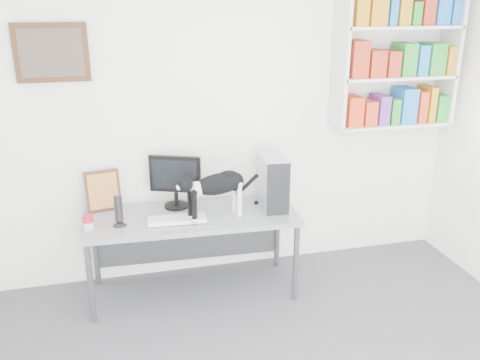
# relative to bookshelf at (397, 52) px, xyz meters

# --- Properties ---
(room) EXTENTS (4.01, 4.01, 2.70)m
(room) POSITION_rel_bookshelf_xyz_m (-1.40, -1.85, -0.50)
(room) COLOR #4B4B50
(room) RESTS_ON ground
(bookshelf) EXTENTS (1.03, 0.28, 1.24)m
(bookshelf) POSITION_rel_bookshelf_xyz_m (0.00, 0.00, 0.00)
(bookshelf) COLOR silver
(bookshelf) RESTS_ON room
(wall_art) EXTENTS (0.52, 0.04, 0.42)m
(wall_art) POSITION_rel_bookshelf_xyz_m (-2.70, 0.12, 0.05)
(wall_art) COLOR #4D2918
(wall_art) RESTS_ON room
(desk) EXTENTS (1.67, 0.71, 0.68)m
(desk) POSITION_rel_bookshelf_xyz_m (-1.78, -0.23, -1.51)
(desk) COLOR gray
(desk) RESTS_ON room
(monitor) EXTENTS (0.46, 0.34, 0.44)m
(monitor) POSITION_rel_bookshelf_xyz_m (-1.87, -0.05, -0.95)
(monitor) COLOR black
(monitor) RESTS_ON desk
(keyboard) EXTENTS (0.44, 0.19, 0.03)m
(keyboard) POSITION_rel_bookshelf_xyz_m (-1.90, -0.33, -1.15)
(keyboard) COLOR white
(keyboard) RESTS_ON desk
(pc_tower) EXTENTS (0.22, 0.44, 0.43)m
(pc_tower) POSITION_rel_bookshelf_xyz_m (-1.12, -0.20, -0.95)
(pc_tower) COLOR #A9AAAE
(pc_tower) RESTS_ON desk
(speaker) EXTENTS (0.11, 0.11, 0.24)m
(speaker) POSITION_rel_bookshelf_xyz_m (-2.32, -0.30, -1.05)
(speaker) COLOR black
(speaker) RESTS_ON desk
(leaning_print) EXTENTS (0.28, 0.15, 0.33)m
(leaning_print) POSITION_rel_bookshelf_xyz_m (-2.43, 0.04, -1.00)
(leaning_print) COLOR #4D2918
(leaning_print) RESTS_ON desk
(soup_can) EXTENTS (0.08, 0.08, 0.11)m
(soup_can) POSITION_rel_bookshelf_xyz_m (-2.55, -0.31, -1.11)
(soup_can) COLOR red
(soup_can) RESTS_ON desk
(cat) EXTENTS (0.63, 0.33, 0.38)m
(cat) POSITION_rel_bookshelf_xyz_m (-1.60, -0.36, -0.98)
(cat) COLOR black
(cat) RESTS_ON desk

